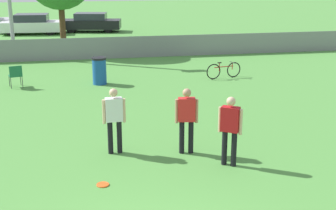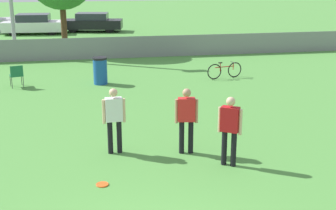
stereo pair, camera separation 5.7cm
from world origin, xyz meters
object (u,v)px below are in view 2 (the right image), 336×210
Objects in this scene: frisbee_disc at (102,184)px; trash_bin at (100,71)px; bicycle_sideline at (225,70)px; parked_car_white at (34,24)px; player_thrower_red at (186,116)px; player_defender_red at (230,126)px; parked_car_dark at (92,22)px; folding_chair_sideline at (16,74)px; player_receiver_white at (114,116)px.

frisbee_disc is 0.25× the size of trash_bin.
parked_car_white reaches higher than bicycle_sideline.
player_thrower_red reaches higher than frisbee_disc.
player_defender_red is 6.14× the size of frisbee_disc.
parked_car_dark is at bearing 129.77° from player_defender_red.
folding_chair_sideline is 8.43m from bicycle_sideline.
player_defender_red reaches higher than frisbee_disc.
player_thrower_red is at bearing -77.07° from trash_bin.
folding_chair_sideline reaches higher than bicycle_sideline.
parked_car_white is at bearing 111.98° from player_thrower_red.
player_receiver_white reaches higher than parked_car_white.
player_receiver_white reaches higher than bicycle_sideline.
trash_bin is 16.02m from parked_car_dark.
player_receiver_white is at bearing 76.71° from frisbee_disc.
bicycle_sideline is at bearing 52.64° from player_receiver_white.
player_thrower_red is (1.77, -0.34, 0.00)m from player_receiver_white.
trash_bin is 0.24× the size of parked_car_dark.
parked_car_dark reaches higher than frisbee_disc.
player_thrower_red is 9.25m from folding_chair_sideline.
player_receiver_white is (-2.59, 1.27, 0.00)m from player_defender_red.
frisbee_disc is at bearing -136.05° from player_defender_red.
folding_chair_sideline is at bearing 158.04° from player_defender_red.
player_thrower_red reaches higher than bicycle_sideline.
player_receiver_white is 1.91× the size of folding_chair_sideline.
player_receiver_white is 8.11m from folding_chair_sideline.
frisbee_disc is at bearing -133.38° from bicycle_sideline.
player_thrower_red is at bearing 165.53° from player_defender_red.
parked_car_dark is at bearing 10.16° from parked_car_white.
parked_car_dark reaches higher than trash_bin.
player_receiver_white is 0.39× the size of parked_car_white.
trash_bin is at bearing 164.14° from folding_chair_sideline.
folding_chair_sideline is at bearing -83.74° from parked_car_white.
player_receiver_white is 23.29m from parked_car_white.
parked_car_white reaches higher than parked_car_dark.
folding_chair_sideline reaches higher than frisbee_disc.
player_receiver_white is 6.14× the size of frisbee_disc.
player_receiver_white is 23.41m from parked_car_dark.
parked_car_white is at bearing 139.16° from player_defender_red.
bicycle_sideline is at bearing -62.13° from parked_car_dark.
player_thrower_red is 6.14× the size of frisbee_disc.
parked_car_white is at bearing 103.91° from trash_bin.
player_defender_red reaches higher than bicycle_sideline.
player_thrower_red is at bearing -75.70° from parked_car_dark.
frisbee_disc is at bearing -105.68° from player_receiver_white.
player_thrower_red is 7.93m from trash_bin.
player_receiver_white reaches higher than frisbee_disc.
trash_bin is 0.25× the size of parked_car_white.
player_receiver_white is 1.56× the size of trash_bin.
frisbee_disc is at bearing -78.14° from parked_car_white.
bicycle_sideline is 16.74m from parked_car_dark.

